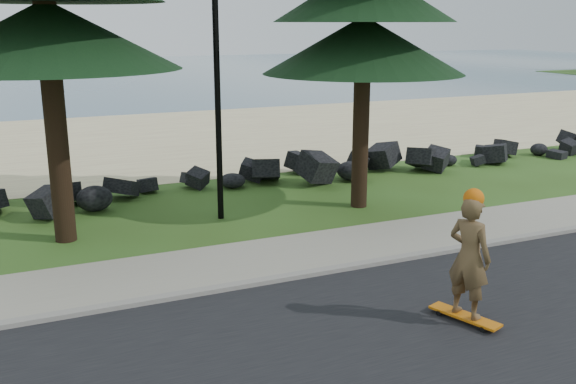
# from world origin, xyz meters

# --- Properties ---
(ground) EXTENTS (160.00, 160.00, 0.00)m
(ground) POSITION_xyz_m (0.00, 0.00, 0.00)
(ground) COLOR #304916
(ground) RESTS_ON ground
(road) EXTENTS (160.00, 7.00, 0.02)m
(road) POSITION_xyz_m (0.00, -4.50, 0.01)
(road) COLOR black
(road) RESTS_ON ground
(kerb) EXTENTS (160.00, 0.20, 0.10)m
(kerb) POSITION_xyz_m (0.00, -0.90, 0.05)
(kerb) COLOR gray
(kerb) RESTS_ON ground
(sidewalk) EXTENTS (160.00, 2.00, 0.08)m
(sidewalk) POSITION_xyz_m (0.00, 0.20, 0.04)
(sidewalk) COLOR gray
(sidewalk) RESTS_ON ground
(beach_sand) EXTENTS (160.00, 15.00, 0.01)m
(beach_sand) POSITION_xyz_m (0.00, 14.50, 0.01)
(beach_sand) COLOR tan
(beach_sand) RESTS_ON ground
(ocean) EXTENTS (160.00, 58.00, 0.01)m
(ocean) POSITION_xyz_m (0.00, 51.00, 0.00)
(ocean) COLOR #40657A
(ocean) RESTS_ON ground
(seawall_boulders) EXTENTS (60.00, 2.40, 1.10)m
(seawall_boulders) POSITION_xyz_m (0.00, 5.60, 0.00)
(seawall_boulders) COLOR black
(seawall_boulders) RESTS_ON ground
(lamp_post) EXTENTS (0.25, 0.14, 8.14)m
(lamp_post) POSITION_xyz_m (0.00, 3.20, 4.13)
(lamp_post) COLOR black
(lamp_post) RESTS_ON ground
(skateboarder) EXTENTS (0.66, 1.16, 2.11)m
(skateboarder) POSITION_xyz_m (1.75, -3.53, 1.06)
(skateboarder) COLOR #C2640B
(skateboarder) RESTS_ON ground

